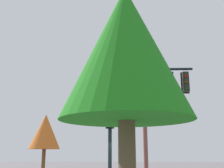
% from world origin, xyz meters
% --- Properties ---
extents(signal_pole_assembly, '(5.28, 1.21, 7.36)m').
position_xyz_m(signal_pole_assembly, '(1.46, 0.04, 5.14)').
color(signal_pole_assembly, black).
rests_on(signal_pole_assembly, ground_plane).
extents(utility_pole, '(1.65, 0.93, 8.91)m').
position_xyz_m(utility_pole, '(1.97, 5.89, 4.56)').
color(utility_pole, brown).
rests_on(utility_pole, ground_plane).
extents(tree_near, '(2.98, 2.98, 5.95)m').
position_xyz_m(tree_near, '(1.31, -8.57, 4.25)').
color(tree_near, brown).
rests_on(tree_near, ground_plane).
extents(tree_mid, '(2.73, 2.73, 5.40)m').
position_xyz_m(tree_mid, '(-6.76, 9.02, 3.85)').
color(tree_mid, brown).
rests_on(tree_mid, ground_plane).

